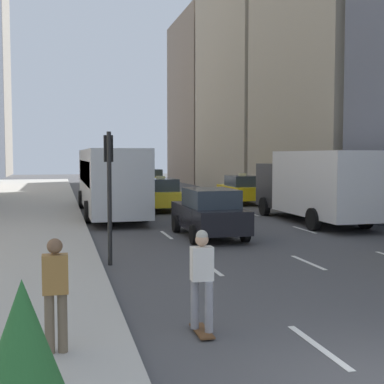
# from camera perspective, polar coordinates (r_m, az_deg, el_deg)

# --- Properties ---
(sidewalk_left) EXTENTS (8.00, 66.00, 0.15)m
(sidewalk_left) POSITION_cam_1_polar(r_m,az_deg,el_deg) (32.65, -19.15, -1.37)
(sidewalk_left) COLOR #ADAAA3
(sidewalk_left) RESTS_ON ground
(lane_markings) EXTENTS (5.72, 56.00, 0.01)m
(lane_markings) POSITION_cam_1_polar(r_m,az_deg,el_deg) (29.31, -0.83, -1.86)
(lane_markings) COLOR white
(lane_markings) RESTS_ON ground
(building_row_right) EXTENTS (6.00, 58.78, 37.48)m
(building_row_right) POSITION_cam_1_polar(r_m,az_deg,el_deg) (40.38, 10.55, 19.32)
(building_row_right) COLOR slate
(building_row_right) RESTS_ON ground
(taxi_second) EXTENTS (2.02, 4.40, 1.87)m
(taxi_second) POSITION_cam_1_polar(r_m,az_deg,el_deg) (28.73, -3.45, -0.24)
(taxi_second) COLOR yellow
(taxi_second) RESTS_ON ground
(taxi_third) EXTENTS (2.02, 4.40, 1.87)m
(taxi_third) POSITION_cam_1_polar(r_m,az_deg,el_deg) (48.01, -4.37, 1.43)
(taxi_third) COLOR yellow
(taxi_third) RESTS_ON ground
(taxi_fourth) EXTENTS (2.02, 4.40, 1.87)m
(taxi_fourth) POSITION_cam_1_polar(r_m,az_deg,el_deg) (32.90, 5.27, 0.28)
(taxi_fourth) COLOR yellow
(taxi_fourth) RESTS_ON ground
(sedan_black_near) EXTENTS (2.02, 4.61, 1.77)m
(sedan_black_near) POSITION_cam_1_polar(r_m,az_deg,el_deg) (19.35, 1.83, -2.20)
(sedan_black_near) COLOR black
(sedan_black_near) RESTS_ON ground
(city_bus) EXTENTS (2.80, 11.61, 3.25)m
(city_bus) POSITION_cam_1_polar(r_m,az_deg,el_deg) (26.94, -8.81, 1.38)
(city_bus) COLOR #B7BCC1
(city_bus) RESTS_ON ground
(box_truck) EXTENTS (2.58, 8.40, 3.15)m
(box_truck) POSITION_cam_1_polar(r_m,az_deg,el_deg) (23.93, 12.99, 0.82)
(box_truck) COLOR #262628
(box_truck) RESTS_ON ground
(skateboarder) EXTENTS (0.36, 0.80, 1.75)m
(skateboarder) POSITION_cam_1_polar(r_m,az_deg,el_deg) (8.93, 1.06, -9.04)
(skateboarder) COLOR brown
(skateboarder) RESTS_ON ground
(pedestrian_near_curb) EXTENTS (0.36, 0.22, 1.65)m
(pedestrian_near_curb) POSITION_cam_1_polar(r_m,az_deg,el_deg) (7.94, -14.36, -10.04)
(pedestrian_near_curb) COLOR brown
(pedestrian_near_curb) RESTS_ON sidewalk_left
(traffic_light_pole) EXTENTS (0.24, 0.42, 3.60)m
(traffic_light_pole) POSITION_cam_1_polar(r_m,az_deg,el_deg) (14.56, -8.85, 1.69)
(traffic_light_pole) COLOR black
(traffic_light_pole) RESTS_ON ground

